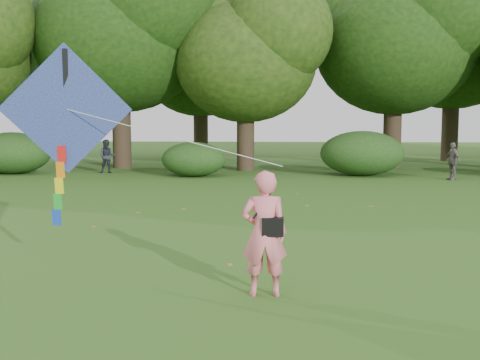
# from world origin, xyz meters

# --- Properties ---
(ground) EXTENTS (100.00, 100.00, 0.00)m
(ground) POSITION_xyz_m (0.00, 0.00, 0.00)
(ground) COLOR #265114
(ground) RESTS_ON ground
(man_kite_flyer) EXTENTS (0.67, 0.47, 1.77)m
(man_kite_flyer) POSITION_xyz_m (-0.76, 0.77, 0.89)
(man_kite_flyer) COLOR #F27283
(man_kite_flyer) RESTS_ON ground
(bystander_left) EXTENTS (0.80, 0.67, 1.47)m
(bystander_left) POSITION_xyz_m (-7.96, 18.27, 0.74)
(bystander_left) COLOR #282A35
(bystander_left) RESTS_ON ground
(bystander_right) EXTENTS (0.66, 0.93, 1.47)m
(bystander_right) POSITION_xyz_m (6.29, 16.42, 0.74)
(bystander_right) COLOR slate
(bystander_right) RESTS_ON ground
(crossbody_bag) EXTENTS (0.43, 0.20, 0.71)m
(crossbody_bag) POSITION_xyz_m (-0.64, 0.74, 1.00)
(crossbody_bag) COLOR black
(crossbody_bag) RESTS_ON ground
(flying_kite) EXTENTS (4.45, 1.50, 2.92)m
(flying_kite) POSITION_xyz_m (-3.94, 1.96, 2.57)
(flying_kite) COLOR #2539A2
(flying_kite) RESTS_ON ground
(tree_line) EXTENTS (54.70, 15.30, 9.48)m
(tree_line) POSITION_xyz_m (1.67, 22.88, 5.60)
(tree_line) COLOR #3A2D1E
(tree_line) RESTS_ON ground
(shrub_band) EXTENTS (39.15, 3.22, 1.88)m
(shrub_band) POSITION_xyz_m (-0.72, 17.60, 0.86)
(shrub_band) COLOR #264919
(shrub_band) RESTS_ON ground
(fallen_leaves) EXTENTS (10.49, 10.93, 0.01)m
(fallen_leaves) POSITION_xyz_m (0.36, 6.81, 0.01)
(fallen_leaves) COLOR olive
(fallen_leaves) RESTS_ON ground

